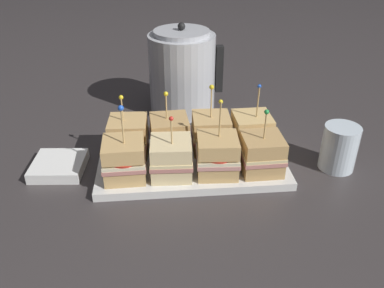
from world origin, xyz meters
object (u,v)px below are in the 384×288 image
(serving_platter, at_px, (192,164))
(sandwich_front_center_left, at_px, (171,158))
(sandwich_front_center_right, at_px, (217,155))
(sandwich_back_center_right, at_px, (211,133))
(sandwich_back_far_left, at_px, (128,137))
(napkin_stack, at_px, (59,166))
(sandwich_back_far_right, at_px, (252,132))
(drinking_glass, at_px, (339,148))
(kettle_steel, at_px, (182,72))
(sandwich_front_far_left, at_px, (124,159))
(sandwich_front_far_right, at_px, (262,154))
(sandwich_back_center_left, at_px, (170,135))

(serving_platter, relative_size, sandwich_front_center_left, 2.96)
(serving_platter, distance_m, sandwich_front_center_left, 0.08)
(sandwich_front_center_right, relative_size, sandwich_back_center_right, 1.04)
(sandwich_back_far_left, height_order, napkin_stack, sandwich_back_far_left)
(sandwich_back_far_right, xyz_separation_m, drinking_glass, (0.18, -0.07, -0.01))
(sandwich_back_far_left, height_order, sandwich_back_center_right, sandwich_back_center_right)
(sandwich_back_far_right, height_order, napkin_stack, sandwich_back_far_right)
(drinking_glass, bearing_deg, kettle_steel, 134.04)
(serving_platter, xyz_separation_m, drinking_glass, (0.32, -0.03, 0.04))
(sandwich_front_far_left, relative_size, sandwich_front_far_right, 1.14)
(sandwich_back_far_right, bearing_deg, drinking_glass, -21.53)
(sandwich_back_far_left, distance_m, kettle_steel, 0.30)
(sandwich_back_center_left, relative_size, drinking_glass, 1.45)
(sandwich_front_far_left, relative_size, sandwich_back_far_left, 1.15)
(sandwich_front_center_left, bearing_deg, serving_platter, 44.52)
(serving_platter, xyz_separation_m, sandwich_front_center_right, (0.05, -0.05, 0.05))
(drinking_glass, bearing_deg, sandwich_back_center_right, 164.61)
(napkin_stack, bearing_deg, sandwich_back_far_right, 3.63)
(sandwich_front_far_right, bearing_deg, sandwich_front_far_left, 179.84)
(sandwich_back_center_left, xyz_separation_m, drinking_glass, (0.37, -0.07, -0.01))
(drinking_glass, bearing_deg, sandwich_back_center_left, 168.65)
(sandwich_back_center_left, height_order, napkin_stack, sandwich_back_center_left)
(sandwich_front_center_right, xyz_separation_m, sandwich_back_center_right, (-0.00, 0.10, 0.00))
(sandwich_front_far_right, bearing_deg, serving_platter, 161.80)
(sandwich_back_center_right, bearing_deg, napkin_stack, -174.70)
(sandwich_front_far_left, xyz_separation_m, sandwich_back_center_left, (0.10, 0.09, -0.00))
(sandwich_front_far_left, xyz_separation_m, sandwich_back_far_left, (0.00, 0.10, -0.00))
(sandwich_front_center_right, height_order, sandwich_back_far_right, sandwich_front_center_right)
(sandwich_back_far_left, height_order, drinking_glass, sandwich_back_far_left)
(sandwich_back_center_left, bearing_deg, sandwich_front_far_left, -135.96)
(kettle_steel, bearing_deg, sandwich_front_far_right, -68.03)
(sandwich_back_far_right, bearing_deg, sandwich_front_far_right, -88.98)
(sandwich_back_center_right, height_order, napkin_stack, sandwich_back_center_right)
(serving_platter, bearing_deg, drinking_glass, -4.72)
(sandwich_back_center_right, bearing_deg, sandwich_front_center_left, -135.08)
(sandwich_front_far_right, height_order, sandwich_back_center_left, sandwich_back_center_left)
(drinking_glass, height_order, napkin_stack, drinking_glass)
(napkin_stack, bearing_deg, sandwich_back_center_left, 7.01)
(sandwich_back_far_right, bearing_deg, serving_platter, -162.51)
(sandwich_back_far_right, distance_m, drinking_glass, 0.19)
(sandwich_front_center_left, xyz_separation_m, kettle_steel, (0.05, 0.35, 0.05))
(serving_platter, xyz_separation_m, sandwich_back_far_right, (0.14, 0.04, 0.05))
(sandwich_front_center_left, xyz_separation_m, sandwich_front_center_right, (0.10, -0.00, 0.00))
(kettle_steel, height_order, drinking_glass, kettle_steel)
(sandwich_front_far_left, distance_m, drinking_glass, 0.47)
(sandwich_back_far_left, bearing_deg, napkin_stack, -168.33)
(sandwich_front_center_right, distance_m, kettle_steel, 0.36)
(kettle_steel, distance_m, napkin_stack, 0.43)
(sandwich_front_center_left, bearing_deg, sandwich_front_center_right, -0.90)
(sandwich_back_center_right, bearing_deg, sandwich_back_far_left, 179.92)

